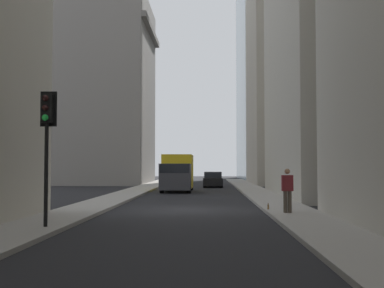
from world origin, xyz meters
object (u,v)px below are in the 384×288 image
(sedan_black, at_px, (213,180))
(pedestrian, at_px, (287,189))
(traffic_light_foreground, at_px, (47,126))
(delivery_truck, at_px, (177,173))
(discarded_bottle, at_px, (268,207))

(sedan_black, distance_m, pedestrian, 25.66)
(traffic_light_foreground, bearing_deg, pedestrian, -60.41)
(traffic_light_foreground, bearing_deg, sedan_black, -10.13)
(delivery_truck, relative_size, sedan_black, 1.50)
(pedestrian, bearing_deg, discarded_bottle, 21.81)
(traffic_light_foreground, bearing_deg, delivery_truck, -6.51)
(delivery_truck, bearing_deg, traffic_light_foreground, 173.49)
(delivery_truck, height_order, sedan_black, delivery_truck)
(discarded_bottle, bearing_deg, sedan_black, 5.13)
(sedan_black, bearing_deg, discarded_bottle, -174.87)
(sedan_black, height_order, traffic_light_foreground, traffic_light_foreground)
(delivery_truck, relative_size, pedestrian, 3.70)
(delivery_truck, height_order, discarded_bottle, delivery_truck)
(traffic_light_foreground, xyz_separation_m, pedestrian, (4.61, -8.12, -2.12))
(pedestrian, bearing_deg, delivery_truck, 17.14)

